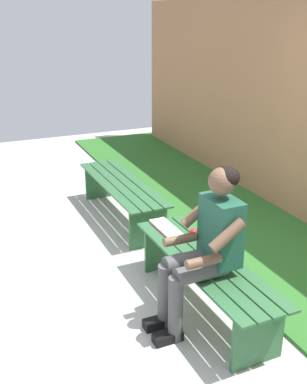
{
  "coord_description": "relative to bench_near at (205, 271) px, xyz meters",
  "views": [
    {
      "loc": [
        -2.76,
        1.66,
        2.26
      ],
      "look_at": [
        0.67,
        0.15,
        0.8
      ],
      "focal_mm": 43.64,
      "sensor_mm": 36.0,
      "label": 1
    }
  ],
  "objects": [
    {
      "name": "ground_plane",
      "position": [
        0.95,
        1.0,
        -0.36
      ],
      "size": [
        10.0,
        7.0,
        0.04
      ],
      "primitive_type": "cube",
      "color": "#B2B2AD"
    },
    {
      "name": "grass_strip",
      "position": [
        0.95,
        -1.28,
        -0.33
      ],
      "size": [
        9.0,
        1.81,
        0.03
      ],
      "primitive_type": "cube",
      "color": "#2D6B28",
      "rests_on": "ground"
    },
    {
      "name": "bench_near",
      "position": [
        0.0,
        0.0,
        0.0
      ],
      "size": [
        1.66,
        0.48,
        0.45
      ],
      "rotation": [
        0.0,
        0.0,
        0.02
      ],
      "color": "#2D6038",
      "rests_on": "ground"
    },
    {
      "name": "bench_far",
      "position": [
        1.91,
        0.0,
        0.0
      ],
      "size": [
        1.73,
        0.49,
        0.45
      ],
      "rotation": [
        0.0,
        0.0,
        0.02
      ],
      "color": "#2D6038",
      "rests_on": "ground"
    },
    {
      "name": "person_seated",
      "position": [
        -0.16,
        0.1,
        0.35
      ],
      "size": [
        0.5,
        0.69,
        1.26
      ],
      "color": "#1E513D",
      "rests_on": "ground"
    },
    {
      "name": "apple",
      "position": [
        0.38,
        -0.1,
        0.15
      ],
      "size": [
        0.08,
        0.08,
        0.08
      ],
      "primitive_type": "sphere",
      "color": "red",
      "rests_on": "bench_near"
    },
    {
      "name": "book_open",
      "position": [
        0.61,
        0.05,
        0.12
      ],
      "size": [
        0.41,
        0.16,
        0.02
      ],
      "rotation": [
        0.0,
        0.0,
        0.02
      ],
      "color": "white",
      "rests_on": "bench_near"
    }
  ]
}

